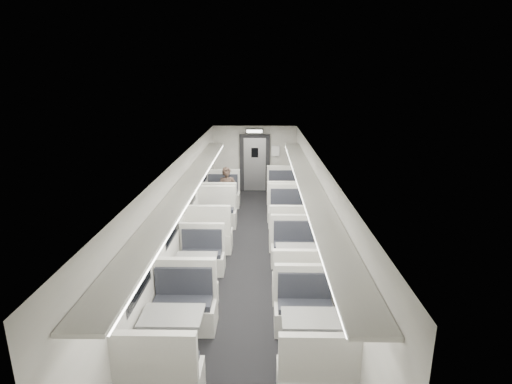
{
  "coord_description": "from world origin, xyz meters",
  "views": [
    {
      "loc": [
        0.31,
        -8.39,
        4.03
      ],
      "look_at": [
        0.12,
        1.81,
        1.12
      ],
      "focal_mm": 28.0,
      "sensor_mm": 36.0,
      "label": 1
    }
  ],
  "objects_px": {
    "booth_left_d": "(173,336)",
    "exit_sign": "(254,131)",
    "booth_left_c": "(196,272)",
    "booth_left_a": "(220,202)",
    "vestibule_door": "(255,163)",
    "booth_left_b": "(213,223)",
    "booth_right_a": "(285,198)",
    "booth_right_b": "(289,222)",
    "booth_right_d": "(310,338)",
    "booth_right_c": "(296,264)",
    "passenger": "(227,193)"
  },
  "relations": [
    {
      "from": "booth_right_d",
      "to": "booth_left_b",
      "type": "bearing_deg",
      "value": 112.95
    },
    {
      "from": "booth_right_c",
      "to": "booth_right_d",
      "type": "distance_m",
      "value": 2.43
    },
    {
      "from": "booth_left_b",
      "to": "booth_right_a",
      "type": "xyz_separation_m",
      "value": [
        2.0,
        2.24,
        0.0
      ]
    },
    {
      "from": "booth_left_c",
      "to": "vestibule_door",
      "type": "relative_size",
      "value": 0.93
    },
    {
      "from": "booth_left_c",
      "to": "vestibule_door",
      "type": "bearing_deg",
      "value": 82.12
    },
    {
      "from": "booth_left_b",
      "to": "booth_right_d",
      "type": "xyz_separation_m",
      "value": [
        2.0,
        -4.72,
        -0.04
      ]
    },
    {
      "from": "booth_left_d",
      "to": "exit_sign",
      "type": "bearing_deg",
      "value": 83.53
    },
    {
      "from": "booth_left_a",
      "to": "vestibule_door",
      "type": "distance_m",
      "value": 2.94
    },
    {
      "from": "booth_left_a",
      "to": "booth_right_b",
      "type": "xyz_separation_m",
      "value": [
        2.0,
        -1.74,
        -0.0
      ]
    },
    {
      "from": "booth_left_c",
      "to": "exit_sign",
      "type": "xyz_separation_m",
      "value": [
        1.0,
        6.73,
        1.93
      ]
    },
    {
      "from": "booth_right_a",
      "to": "booth_right_b",
      "type": "distance_m",
      "value": 2.13
    },
    {
      "from": "booth_left_a",
      "to": "booth_right_b",
      "type": "height_order",
      "value": "booth_left_a"
    },
    {
      "from": "booth_left_c",
      "to": "booth_right_c",
      "type": "xyz_separation_m",
      "value": [
        2.0,
        0.39,
        0.02
      ]
    },
    {
      "from": "booth_left_c",
      "to": "booth_right_d",
      "type": "xyz_separation_m",
      "value": [
        2.0,
        -2.04,
        0.01
      ]
    },
    {
      "from": "booth_right_a",
      "to": "passenger",
      "type": "xyz_separation_m",
      "value": [
        -1.76,
        -0.66,
        0.36
      ]
    },
    {
      "from": "vestibule_door",
      "to": "exit_sign",
      "type": "relative_size",
      "value": 3.39
    },
    {
      "from": "booth_left_d",
      "to": "booth_left_c",
      "type": "bearing_deg",
      "value": 90.0
    },
    {
      "from": "booth_left_b",
      "to": "booth_right_a",
      "type": "bearing_deg",
      "value": 48.29
    },
    {
      "from": "booth_left_a",
      "to": "vestibule_door",
      "type": "bearing_deg",
      "value": 69.61
    },
    {
      "from": "booth_right_d",
      "to": "booth_right_a",
      "type": "bearing_deg",
      "value": 90.0
    },
    {
      "from": "exit_sign",
      "to": "booth_right_a",
      "type": "bearing_deg",
      "value": -61.04
    },
    {
      "from": "booth_left_a",
      "to": "vestibule_door",
      "type": "relative_size",
      "value": 1.05
    },
    {
      "from": "booth_right_b",
      "to": "booth_right_c",
      "type": "height_order",
      "value": "booth_right_b"
    },
    {
      "from": "booth_left_c",
      "to": "exit_sign",
      "type": "distance_m",
      "value": 7.08
    },
    {
      "from": "booth_right_b",
      "to": "booth_right_d",
      "type": "height_order",
      "value": "booth_right_b"
    },
    {
      "from": "booth_left_a",
      "to": "booth_right_b",
      "type": "relative_size",
      "value": 1.0
    },
    {
      "from": "booth_left_a",
      "to": "exit_sign",
      "type": "distance_m",
      "value": 3.07
    },
    {
      "from": "booth_left_b",
      "to": "booth_left_d",
      "type": "bearing_deg",
      "value": -90.0
    },
    {
      "from": "booth_right_a",
      "to": "booth_left_d",
      "type": "bearing_deg",
      "value": -105.93
    },
    {
      "from": "booth_right_c",
      "to": "booth_right_d",
      "type": "xyz_separation_m",
      "value": [
        0.0,
        -2.43,
        -0.01
      ]
    },
    {
      "from": "booth_left_a",
      "to": "booth_right_a",
      "type": "bearing_deg",
      "value": 11.18
    },
    {
      "from": "booth_left_a",
      "to": "exit_sign",
      "type": "xyz_separation_m",
      "value": [
        1.0,
        2.2,
        1.89
      ]
    },
    {
      "from": "booth_right_c",
      "to": "booth_right_a",
      "type": "bearing_deg",
      "value": 90.0
    },
    {
      "from": "booth_left_b",
      "to": "booth_left_a",
      "type": "bearing_deg",
      "value": 90.0
    },
    {
      "from": "vestibule_door",
      "to": "booth_left_b",
      "type": "bearing_deg",
      "value": -102.43
    },
    {
      "from": "booth_left_d",
      "to": "exit_sign",
      "type": "height_order",
      "value": "exit_sign"
    },
    {
      "from": "booth_right_b",
      "to": "booth_left_d",
      "type": "bearing_deg",
      "value": -112.31
    },
    {
      "from": "booth_left_b",
      "to": "booth_right_c",
      "type": "xyz_separation_m",
      "value": [
        2.0,
        -2.3,
        -0.04
      ]
    },
    {
      "from": "passenger",
      "to": "booth_right_d",
      "type": "bearing_deg",
      "value": -78.11
    },
    {
      "from": "exit_sign",
      "to": "passenger",
      "type": "bearing_deg",
      "value": -107.05
    },
    {
      "from": "exit_sign",
      "to": "booth_left_c",
      "type": "bearing_deg",
      "value": -98.45
    },
    {
      "from": "booth_left_a",
      "to": "exit_sign",
      "type": "relative_size",
      "value": 3.54
    },
    {
      "from": "booth_left_c",
      "to": "booth_left_b",
      "type": "bearing_deg",
      "value": 90.0
    },
    {
      "from": "booth_right_a",
      "to": "booth_right_c",
      "type": "xyz_separation_m",
      "value": [
        0.0,
        -4.54,
        -0.04
      ]
    },
    {
      "from": "booth_left_b",
      "to": "booth_left_d",
      "type": "relative_size",
      "value": 1.04
    },
    {
      "from": "passenger",
      "to": "exit_sign",
      "type": "distance_m",
      "value": 2.99
    },
    {
      "from": "booth_left_a",
      "to": "exit_sign",
      "type": "height_order",
      "value": "exit_sign"
    },
    {
      "from": "passenger",
      "to": "exit_sign",
      "type": "xyz_separation_m",
      "value": [
        0.76,
        2.47,
        1.51
      ]
    },
    {
      "from": "booth_right_b",
      "to": "vestibule_door",
      "type": "height_order",
      "value": "vestibule_door"
    },
    {
      "from": "booth_right_a",
      "to": "booth_left_c",
      "type": "bearing_deg",
      "value": -112.09
    }
  ]
}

